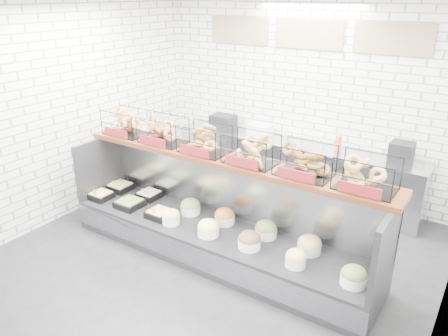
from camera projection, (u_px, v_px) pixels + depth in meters
The scene contains 5 objects.
ground at pixel (203, 268), 5.25m from camera, with size 5.50×5.50×0.00m, color black.
room_shell at pixel (231, 89), 4.94m from camera, with size 5.02×5.51×3.01m.
display_case at pixel (219, 232), 5.39m from camera, with size 4.00×0.90×1.20m.
bagel_shelf at pixel (227, 146), 5.13m from camera, with size 4.10×0.50×0.40m.
prep_counter at pixel (292, 168), 6.95m from camera, with size 4.00×0.60×1.20m.
Camera 1 is at (2.65, -3.54, 3.09)m, focal length 35.00 mm.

